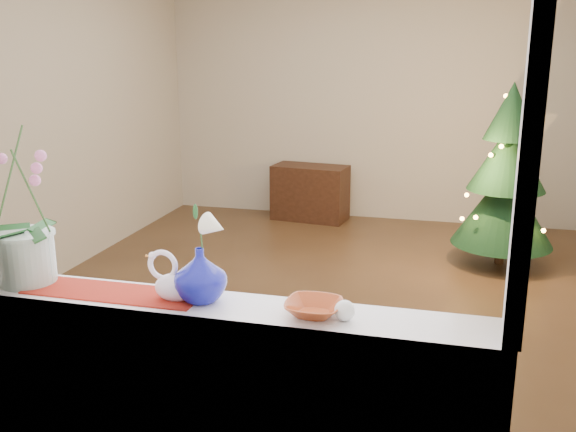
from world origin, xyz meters
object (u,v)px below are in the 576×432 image
at_px(side_table, 310,193).
at_px(swan, 174,277).
at_px(paperweight, 345,310).
at_px(amber_dish, 314,309).
at_px(xmas_tree, 507,176).
at_px(orchid_pot, 20,198).
at_px(blue_vase, 200,271).

bearing_deg(side_table, swan, -76.48).
bearing_deg(paperweight, amber_dish, 169.95).
bearing_deg(xmas_tree, paperweight, -102.32).
distance_m(swan, paperweight, 0.65).
distance_m(orchid_pot, xmas_tree, 4.14).
bearing_deg(orchid_pot, amber_dish, -1.25).
relative_size(amber_dish, side_table, 0.22).
xyz_separation_m(paperweight, xmas_tree, (0.78, 3.59, -0.17)).
xyz_separation_m(orchid_pot, swan, (0.65, -0.02, -0.26)).
height_order(swan, paperweight, swan).
relative_size(orchid_pot, paperweight, 9.54).
bearing_deg(paperweight, swan, 177.94).
height_order(blue_vase, amber_dish, blue_vase).
height_order(orchid_pot, amber_dish, orchid_pot).
distance_m(amber_dish, xmas_tree, 3.69).
height_order(orchid_pot, swan, orchid_pot).
bearing_deg(swan, blue_vase, 10.34).
bearing_deg(side_table, xmas_tree, -21.26).
xyz_separation_m(swan, amber_dish, (0.53, -0.00, -0.07)).
relative_size(blue_vase, side_table, 0.30).
distance_m(amber_dish, side_table, 4.79).
bearing_deg(amber_dish, xmas_tree, 75.88).
height_order(paperweight, xmas_tree, xmas_tree).
bearing_deg(blue_vase, xmas_tree, 69.39).
height_order(orchid_pot, paperweight, orchid_pot).
bearing_deg(amber_dish, blue_vase, 177.16).
bearing_deg(paperweight, blue_vase, 175.65).
xyz_separation_m(paperweight, side_table, (-1.16, 4.65, -0.66)).
relative_size(blue_vase, xmas_tree, 0.15).
bearing_deg(xmas_tree, blue_vase, -110.61).
bearing_deg(orchid_pot, blue_vase, -0.31).
height_order(swan, side_table, swan).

